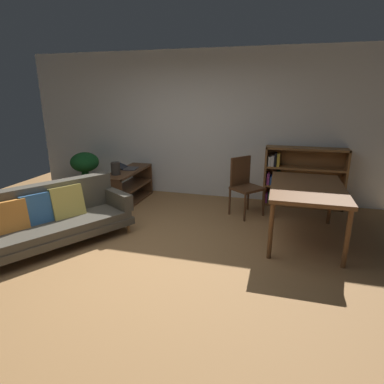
% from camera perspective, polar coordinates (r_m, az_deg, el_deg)
% --- Properties ---
extents(ground_plane, '(8.16, 8.16, 0.00)m').
position_cam_1_polar(ground_plane, '(4.06, -9.14, -11.28)').
color(ground_plane, '#9E7042').
extents(back_wall_panel, '(6.80, 0.10, 2.70)m').
position_cam_1_polar(back_wall_panel, '(6.15, 0.85, 11.83)').
color(back_wall_panel, silver).
rests_on(back_wall_panel, ground_plane).
extents(fabric_couch, '(1.59, 1.99, 0.79)m').
position_cam_1_polar(fabric_couch, '(4.58, -23.63, -4.00)').
color(fabric_couch, olive).
rests_on(fabric_couch, ground_plane).
extents(media_console, '(0.40, 1.30, 0.61)m').
position_cam_1_polar(media_console, '(5.93, -11.34, 0.98)').
color(media_console, '#56351E').
rests_on(media_console, ground_plane).
extents(open_laptop, '(0.43, 0.33, 0.10)m').
position_cam_1_polar(open_laptop, '(5.96, -11.56, 4.32)').
color(open_laptop, '#333338').
rests_on(open_laptop, media_console).
extents(desk_speaker, '(0.15, 0.15, 0.21)m').
position_cam_1_polar(desk_speaker, '(5.55, -13.55, 4.12)').
color(desk_speaker, '#2D2823').
rests_on(desk_speaker, media_console).
extents(potted_floor_plant, '(0.54, 0.54, 0.84)m').
position_cam_1_polar(potted_floor_plant, '(6.60, -18.66, 4.59)').
color(potted_floor_plant, '#333338').
rests_on(potted_floor_plant, ground_plane).
extents(dining_table, '(0.94, 1.46, 0.76)m').
position_cam_1_polar(dining_table, '(4.48, 19.94, 0.17)').
color(dining_table, brown).
rests_on(dining_table, ground_plane).
extents(dining_chair_near, '(0.59, 0.60, 0.95)m').
position_cam_1_polar(dining_chair_near, '(5.25, 9.36, 1.63)').
color(dining_chair_near, '#56351E').
rests_on(dining_chair_near, ground_plane).
extents(bookshelf, '(1.36, 0.30, 1.05)m').
position_cam_1_polar(bookshelf, '(5.94, 18.64, 2.54)').
color(bookshelf, brown).
rests_on(bookshelf, ground_plane).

